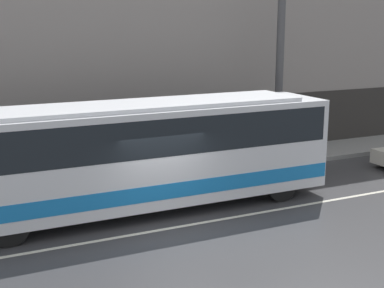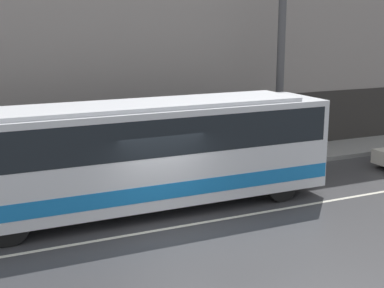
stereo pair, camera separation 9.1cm
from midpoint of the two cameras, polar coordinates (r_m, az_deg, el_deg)
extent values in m
plane|color=#38383A|center=(14.93, -2.48, -8.97)|extent=(60.00, 60.00, 0.00)
cube|color=gray|center=(19.58, -8.45, -3.50)|extent=(60.00, 2.47, 0.18)
cube|color=gray|center=(20.14, -10.10, 11.21)|extent=(60.00, 0.30, 10.10)
cube|color=#2D2B28|center=(20.43, -9.56, 0.54)|extent=(60.00, 0.06, 2.52)
cube|color=beige|center=(14.93, -2.48, -8.96)|extent=(54.00, 0.14, 0.01)
cube|color=silver|center=(15.80, -6.42, -1.15)|extent=(12.26, 2.46, 2.80)
cube|color=#1972BF|center=(16.02, -6.35, -4.10)|extent=(12.20, 2.49, 0.45)
cube|color=black|center=(15.65, -6.49, 1.30)|extent=(11.89, 2.48, 1.06)
cube|color=orange|center=(18.40, 11.73, 4.48)|extent=(0.12, 1.85, 0.28)
cube|color=silver|center=(15.51, -6.56, 4.09)|extent=(10.42, 2.09, 0.12)
cylinder|color=black|center=(17.18, 9.36, -4.31)|extent=(1.07, 0.28, 1.07)
cylinder|color=black|center=(18.91, 5.69, -2.61)|extent=(1.07, 0.28, 1.07)
cylinder|color=black|center=(14.41, -19.17, -8.26)|extent=(1.07, 0.28, 1.07)
cylinder|color=black|center=(22.50, 19.70, -1.36)|extent=(0.65, 0.20, 0.65)
cylinder|color=#4C4C4F|center=(21.37, 9.17, 7.25)|extent=(0.30, 0.30, 6.71)
cylinder|color=maroon|center=(18.91, -14.47, -1.78)|extent=(0.36, 0.36, 1.46)
sphere|color=tan|center=(18.72, -14.62, 0.78)|extent=(0.27, 0.27, 0.27)
camera|label=1|loc=(0.05, -90.16, -0.04)|focal=50.00mm
camera|label=2|loc=(0.05, 89.84, 0.04)|focal=50.00mm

